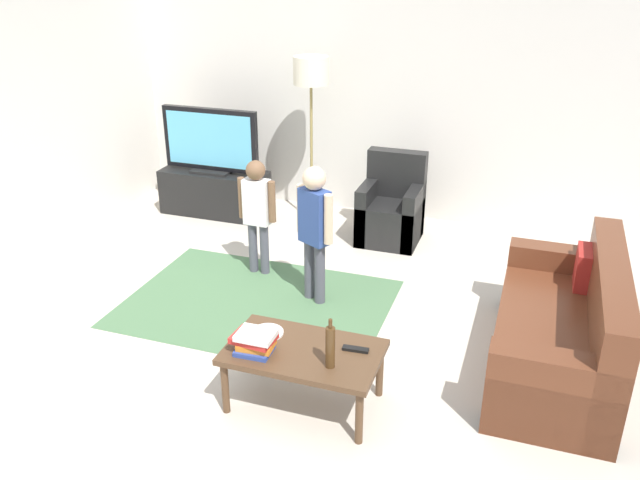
% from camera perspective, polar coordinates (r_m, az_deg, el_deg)
% --- Properties ---
extents(ground, '(7.80, 7.80, 0.00)m').
position_cam_1_polar(ground, '(5.08, -2.25, -9.34)').
color(ground, beige).
extents(wall_back, '(6.00, 0.12, 2.70)m').
position_cam_1_polar(wall_back, '(7.26, 6.36, 12.45)').
color(wall_back, silver).
rests_on(wall_back, ground).
extents(area_rug, '(2.20, 1.60, 0.01)m').
position_cam_1_polar(area_rug, '(5.69, -5.45, -5.43)').
color(area_rug, '#4C724C').
rests_on(area_rug, ground).
extents(tv_stand, '(1.20, 0.44, 0.50)m').
position_cam_1_polar(tv_stand, '(7.55, -9.05, 4.04)').
color(tv_stand, black).
rests_on(tv_stand, ground).
extents(tv, '(1.10, 0.28, 0.71)m').
position_cam_1_polar(tv, '(7.35, -9.43, 8.41)').
color(tv, black).
rests_on(tv, tv_stand).
extents(couch, '(0.80, 1.80, 0.86)m').
position_cam_1_polar(couch, '(5.02, 20.58, -7.62)').
color(couch, brown).
rests_on(couch, ground).
extents(armchair, '(0.60, 0.60, 0.90)m').
position_cam_1_polar(armchair, '(6.82, 6.20, 2.45)').
color(armchair, black).
rests_on(armchair, ground).
extents(floor_lamp, '(0.36, 0.36, 1.78)m').
position_cam_1_polar(floor_lamp, '(6.91, -0.78, 13.64)').
color(floor_lamp, '#262626').
rests_on(floor_lamp, ground).
extents(child_near_tv, '(0.36, 0.17, 1.08)m').
position_cam_1_polar(child_near_tv, '(5.96, -5.45, 2.87)').
color(child_near_tv, '#4C4C59').
rests_on(child_near_tv, ground).
extents(child_center, '(0.36, 0.25, 1.20)m').
position_cam_1_polar(child_center, '(5.41, -0.48, 1.53)').
color(child_center, '#4C4C59').
rests_on(child_center, ground).
extents(coffee_table, '(1.00, 0.60, 0.42)m').
position_cam_1_polar(coffee_table, '(4.33, -1.42, -9.97)').
color(coffee_table, '#513823').
rests_on(coffee_table, ground).
extents(book_stack, '(0.28, 0.22, 0.15)m').
position_cam_1_polar(book_stack, '(4.26, -5.62, -8.69)').
color(book_stack, '#334CA5').
rests_on(book_stack, coffee_table).
extents(bottle, '(0.06, 0.06, 0.34)m').
position_cam_1_polar(bottle, '(4.07, 0.89, -9.19)').
color(bottle, '#4C3319').
rests_on(bottle, coffee_table).
extents(tv_remote, '(0.17, 0.06, 0.02)m').
position_cam_1_polar(tv_remote, '(4.30, 3.10, -9.39)').
color(tv_remote, black).
rests_on(tv_remote, coffee_table).
extents(plate, '(0.22, 0.22, 0.02)m').
position_cam_1_polar(plate, '(4.48, -4.61, -7.96)').
color(plate, white).
rests_on(plate, coffee_table).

